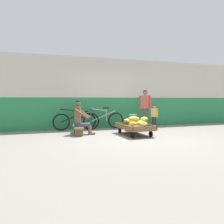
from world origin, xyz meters
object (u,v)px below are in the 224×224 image
Objects in this scene: low_bench at (78,128)px; plastic_crate at (133,126)px; banana_cart at (135,128)px; customer_child at (154,114)px; weighing_scale at (133,118)px; vendor_seated at (81,117)px; bicycle_near_left at (75,121)px; bicycle_far_left at (104,120)px; customer_adult at (145,105)px.

plastic_crate is at bearing 7.32° from low_bench.
customer_child is at bearing 36.62° from banana_cart.
banana_cart is at bearing -110.70° from weighing_scale.
vendor_seated is 2.91m from customer_child.
vendor_seated reaches higher than bicycle_near_left.
customer_child reaches higher than weighing_scale.
low_bench is 1.52m from bicycle_far_left.
plastic_crate is (0.38, 1.00, -0.09)m from banana_cart.
vendor_seated is at bearing -167.89° from customer_adult.
banana_cart is 1.29× the size of vendor_seated.
customer_child is (1.81, -0.76, 0.24)m from bicycle_far_left.
low_bench is 2.91m from customer_adult.
banana_cart is 4.07× the size of plastic_crate.
bicycle_far_left is at bearing 39.25° from low_bench.
weighing_scale is (0.00, -0.00, 0.30)m from plastic_crate.
customer_adult reaches higher than low_bench.
plastic_crate is (2.11, 0.27, -0.05)m from low_bench.
bicycle_far_left is at bearing 143.58° from weighing_scale.
customer_child is (0.87, -0.07, 0.44)m from plastic_crate.
banana_cart is 0.96× the size of customer_adult.
weighing_scale is at bearing -157.02° from customer_adult.
bicycle_near_left is (-2.05, 0.79, 0.20)m from plastic_crate.
weighing_scale reaches higher than banana_cart.
low_bench is at bearing 157.19° from banana_cart.
weighing_scale is 0.18× the size of bicycle_far_left.
low_bench is at bearing -172.68° from plastic_crate.
weighing_scale is 0.20× the size of customer_adult.
vendor_seated is at bearing -171.57° from plastic_crate.
plastic_crate is (2.03, 0.30, -0.42)m from vendor_seated.
plastic_crate is 0.98m from customer_child.
banana_cart reaches higher than low_bench.
banana_cart is 0.88× the size of bicycle_far_left.
banana_cart is 1.78m from customer_adult.
plastic_crate is 0.30m from weighing_scale.
low_bench is at bearing -172.71° from weighing_scale.
low_bench is at bearing -176.17° from customer_child.
weighing_scale is at bearing 175.40° from customer_child.
customer_child reaches higher than bicycle_far_left.
low_bench is at bearing -168.83° from customer_adult.
vendor_seated is 3.80× the size of weighing_scale.
banana_cart is 1.59m from customer_child.
bicycle_far_left is at bearing 42.17° from vendor_seated.
banana_cart is 1.09m from weighing_scale.
vendor_seated is 1.20× the size of customer_child.
vendor_seated is 0.75× the size of customer_adult.
bicycle_far_left is (-0.56, 1.69, 0.11)m from banana_cart.
bicycle_far_left reaches higher than plastic_crate.
bicycle_far_left is at bearing 157.19° from customer_child.
bicycle_near_left is 2.81m from customer_adult.
customer_child is (2.98, 0.20, 0.39)m from low_bench.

